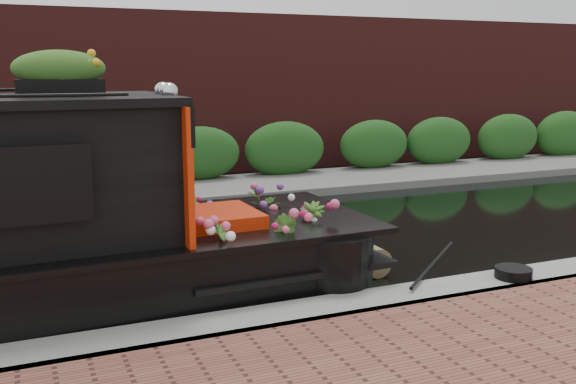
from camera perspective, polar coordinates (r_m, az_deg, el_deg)
name	(u,v)px	position (r m, az deg, el deg)	size (l,w,h in m)	color
ground	(144,257)	(9.37, -12.69, -5.68)	(80.00, 80.00, 0.00)	black
near_bank_coping	(208,350)	(6.35, -7.12, -13.73)	(40.00, 0.60, 0.50)	gray
far_bank_path	(105,202)	(13.42, -15.95, -0.82)	(40.00, 2.40, 0.34)	#63635F
far_hedge	(100,194)	(14.29, -16.40, -0.14)	(40.00, 1.10, 2.80)	#1D4918
far_brick_wall	(89,178)	(16.35, -17.27, 1.17)	(40.00, 1.00, 8.00)	#4C1B1A
rope_fender	(372,260)	(8.43, 7.47, -6.03)	(0.38, 0.38, 0.37)	olive
coiled_mooring_rope	(513,273)	(7.93, 19.39, -6.78)	(0.42, 0.42, 0.12)	black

